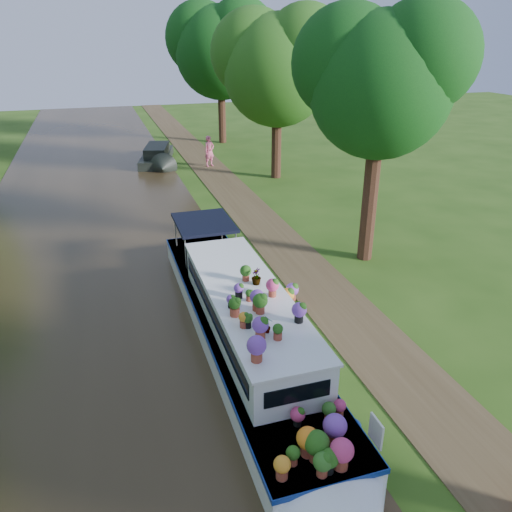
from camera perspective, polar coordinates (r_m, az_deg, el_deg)
The scene contains 10 objects.
ground at distance 15.57m, azimuth 5.28°, elevation -6.28°, with size 100.00×100.00×0.00m, color #294C13.
canal_water at distance 14.62m, azimuth -17.34°, elevation -9.59°, with size 10.00×100.00×0.02m, color #2D2313.
towpath at distance 16.02m, azimuth 9.27°, elevation -5.52°, with size 2.20×100.00×0.03m, color #493922.
plant_boat at distance 13.16m, azimuth -1.00°, elevation -8.04°, with size 2.29×13.52×2.31m.
tree_near_overhang at distance 17.96m, azimuth 14.05°, elevation 19.46°, with size 5.52×5.28×8.99m.
tree_near_mid at distance 29.16m, azimuth 2.41°, elevation 21.33°, with size 6.90×6.60×9.40m.
tree_near_far at distance 39.54m, azimuth -4.19°, elevation 22.91°, with size 7.59×7.26×10.30m.
second_boat at distance 34.03m, azimuth -11.22°, elevation 11.16°, with size 2.96×6.30×1.16m.
pedestrian_pink at distance 32.53m, azimuth -5.35°, elevation 11.85°, with size 0.70×0.46×1.92m, color #EB6081.
verge_plant at distance 15.44m, azimuth 5.04°, elevation -5.70°, with size 0.36×0.31×0.40m, color #22641E.
Camera 1 is at (-5.40, -12.32, 7.86)m, focal length 35.00 mm.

